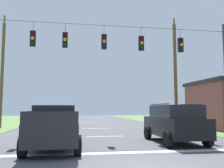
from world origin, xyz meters
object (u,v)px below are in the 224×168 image
overhead_signal_span (107,68)px  utility_pole_mid_right (175,72)px  pickup_truck (53,127)px  distant_car_crossing_white (53,120)px  utility_pole_near_left (2,73)px  suv_black (174,123)px

overhead_signal_span → utility_pole_mid_right: (8.37, 8.71, 1.24)m
pickup_truck → distant_car_crossing_white: bearing=94.3°
overhead_signal_span → utility_pole_mid_right: bearing=46.1°
overhead_signal_span → distant_car_crossing_white: overhead_signal_span is taller
utility_pole_mid_right → utility_pole_near_left: size_ratio=1.07×
distant_car_crossing_white → utility_pole_near_left: bearing=176.7°
distant_car_crossing_white → utility_pole_mid_right: (12.23, 0.35, 4.78)m
pickup_truck → utility_pole_mid_right: bearing=47.3°
pickup_truck → utility_pole_mid_right: 17.33m
suv_black → distant_car_crossing_white: (-7.09, 10.98, -0.27)m
utility_pole_near_left → distant_car_crossing_white: bearing=-3.3°
pickup_truck → utility_pole_near_left: bearing=114.8°
overhead_signal_span → suv_black: 5.29m
utility_pole_mid_right → overhead_signal_span: bearing=-133.9°
distant_car_crossing_white → utility_pole_near_left: (-4.74, 0.27, 4.30)m
utility_pole_near_left → pickup_truck: bearing=-65.2°
pickup_truck → utility_pole_mid_right: utility_pole_mid_right is taller
suv_black → utility_pole_mid_right: bearing=65.6°
overhead_signal_span → utility_pole_near_left: utility_pole_near_left is taller
overhead_signal_span → suv_black: size_ratio=3.46×
suv_black → distant_car_crossing_white: suv_black is taller
utility_pole_near_left → suv_black: bearing=-43.6°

